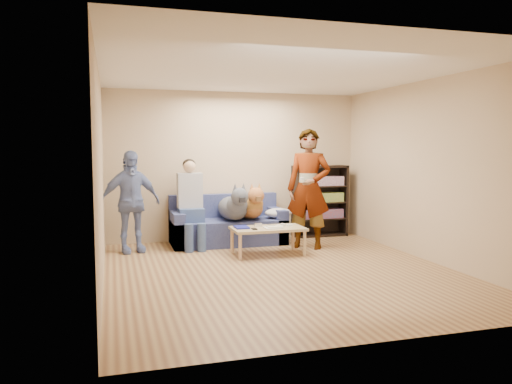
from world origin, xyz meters
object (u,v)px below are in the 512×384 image
object	(u,v)px
dog_tan	(250,205)
dog_gray	(234,207)
person_standing_right	(309,189)
camera_silver	(258,225)
bookshelf	(320,199)
notebook_blue	(242,227)
sofa	(227,227)
person_standing_left	(130,202)
person_seated	(191,200)
coffee_table	(268,230)

from	to	relation	value
dog_tan	dog_gray	bearing A→B (deg)	-159.36
person_standing_right	camera_silver	xyz separation A→B (m)	(-0.91, -0.20, -0.52)
camera_silver	bookshelf	world-z (taller)	bookshelf
bookshelf	notebook_blue	bearing A→B (deg)	-145.52
camera_silver	bookshelf	size ratio (longest dim) A/B	0.08
person_standing_right	sofa	distance (m)	1.55
person_standing_left	dog_tan	bearing A→B (deg)	-8.93
sofa	dog_tan	bearing A→B (deg)	-20.26
person_standing_left	sofa	xyz separation A→B (m)	(1.61, 0.29, -0.51)
dog_gray	person_seated	bearing A→B (deg)	169.76
person_standing_left	notebook_blue	xyz separation A→B (m)	(1.60, -0.72, -0.36)
person_standing_right	person_seated	bearing A→B (deg)	-164.78
person_standing_left	person_seated	world-z (taller)	person_standing_left
person_standing_left	dog_gray	xyz separation A→B (m)	(1.66, 0.04, -0.14)
camera_silver	dog_tan	world-z (taller)	dog_tan
dog_tan	coffee_table	xyz separation A→B (m)	(0.03, -0.92, -0.28)
sofa	dog_gray	size ratio (longest dim) A/B	1.50
person_seated	coffee_table	bearing A→B (deg)	-42.18
person_standing_right	person_standing_left	size ratio (longest dim) A/B	1.22
notebook_blue	camera_silver	world-z (taller)	camera_silver
person_standing_right	sofa	bearing A→B (deg)	-178.19
sofa	coffee_table	xyz separation A→B (m)	(0.39, -1.06, 0.09)
dog_gray	coffee_table	bearing A→B (deg)	-67.42
person_standing_left	dog_tan	world-z (taller)	person_standing_left
camera_silver	dog_tan	size ratio (longest dim) A/B	0.09
person_seated	person_standing_right	bearing A→B (deg)	-18.58
person_standing_right	bookshelf	size ratio (longest dim) A/B	1.49
person_standing_left	bookshelf	size ratio (longest dim) A/B	1.22
person_standing_right	camera_silver	bearing A→B (deg)	-133.84
person_standing_right	dog_gray	bearing A→B (deg)	-169.56
dog_gray	coffee_table	size ratio (longest dim) A/B	1.15
coffee_table	sofa	bearing A→B (deg)	110.27
person_standing_right	notebook_blue	world-z (taller)	person_standing_right
camera_silver	dog_gray	bearing A→B (deg)	107.42
notebook_blue	bookshelf	world-z (taller)	bookshelf
person_seated	coffee_table	size ratio (longest dim) A/B	1.34
coffee_table	bookshelf	world-z (taller)	bookshelf
sofa	person_seated	world-z (taller)	person_seated
person_standing_left	camera_silver	bearing A→B (deg)	-32.50
person_seated	coffee_table	world-z (taller)	person_seated
dog_gray	dog_tan	bearing A→B (deg)	20.64
person_standing_left	person_seated	distance (m)	0.98
camera_silver	coffee_table	size ratio (longest dim) A/B	0.10
notebook_blue	coffee_table	distance (m)	0.41
person_standing_right	person_standing_left	bearing A→B (deg)	-155.29
notebook_blue	camera_silver	xyz separation A→B (m)	(0.28, 0.07, 0.01)
notebook_blue	coffee_table	bearing A→B (deg)	-7.13
person_standing_left	coffee_table	world-z (taller)	person_standing_left
bookshelf	coffee_table	bearing A→B (deg)	-137.48
person_seated	bookshelf	world-z (taller)	person_seated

